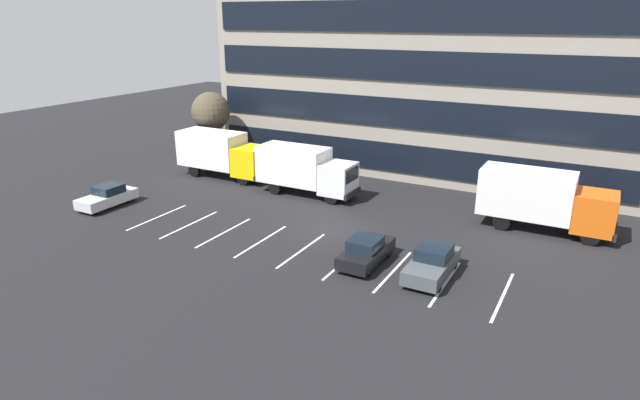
{
  "coord_description": "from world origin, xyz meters",
  "views": [
    {
      "loc": [
        14.44,
        -28.06,
        12.71
      ],
      "look_at": [
        -1.4,
        0.98,
        1.4
      ],
      "focal_mm": 30.15,
      "sensor_mm": 36.0,
      "label": 1
    }
  ],
  "objects_px": {
    "sedan_black": "(366,251)",
    "sedan_silver": "(108,197)",
    "box_truck_white": "(305,169)",
    "sedan_charcoal": "(432,263)",
    "bare_tree": "(211,112)",
    "box_truck_yellow": "(222,152)",
    "box_truck_orange": "(543,198)"
  },
  "relations": [
    {
      "from": "sedan_black",
      "to": "sedan_silver",
      "type": "distance_m",
      "value": 19.78
    },
    {
      "from": "box_truck_white",
      "to": "sedan_charcoal",
      "type": "xyz_separation_m",
      "value": [
        12.54,
        -8.55,
        -1.25
      ]
    },
    {
      "from": "bare_tree",
      "to": "sedan_charcoal",
      "type": "bearing_deg",
      "value": -27.11
    },
    {
      "from": "box_truck_yellow",
      "to": "sedan_black",
      "type": "bearing_deg",
      "value": -28.88
    },
    {
      "from": "sedan_charcoal",
      "to": "bare_tree",
      "type": "bearing_deg",
      "value": 152.89
    },
    {
      "from": "box_truck_yellow",
      "to": "bare_tree",
      "type": "xyz_separation_m",
      "value": [
        -3.59,
        3.23,
        2.61
      ]
    },
    {
      "from": "box_truck_orange",
      "to": "sedan_silver",
      "type": "xyz_separation_m",
      "value": [
        -27.39,
        -9.86,
        -1.39
      ]
    },
    {
      "from": "box_truck_orange",
      "to": "sedan_charcoal",
      "type": "distance_m",
      "value": 10.3
    },
    {
      "from": "box_truck_orange",
      "to": "sedan_black",
      "type": "distance_m",
      "value": 12.35
    },
    {
      "from": "box_truck_white",
      "to": "box_truck_yellow",
      "type": "relative_size",
      "value": 0.96
    },
    {
      "from": "sedan_charcoal",
      "to": "box_truck_yellow",
      "type": "bearing_deg",
      "value": 156.0
    },
    {
      "from": "box_truck_yellow",
      "to": "sedan_silver",
      "type": "height_order",
      "value": "box_truck_yellow"
    },
    {
      "from": "box_truck_white",
      "to": "sedan_silver",
      "type": "distance_m",
      "value": 14.16
    },
    {
      "from": "box_truck_white",
      "to": "box_truck_orange",
      "type": "bearing_deg",
      "value": 2.9
    },
    {
      "from": "sedan_silver",
      "to": "sedan_charcoal",
      "type": "distance_m",
      "value": 23.39
    },
    {
      "from": "sedan_black",
      "to": "sedan_silver",
      "type": "relative_size",
      "value": 1.0
    },
    {
      "from": "box_truck_white",
      "to": "sedan_charcoal",
      "type": "height_order",
      "value": "box_truck_white"
    },
    {
      "from": "sedan_silver",
      "to": "bare_tree",
      "type": "xyz_separation_m",
      "value": [
        -1.14,
        13.02,
        3.99
      ]
    },
    {
      "from": "box_truck_orange",
      "to": "sedan_black",
      "type": "relative_size",
      "value": 1.91
    },
    {
      "from": "box_truck_orange",
      "to": "sedan_silver",
      "type": "relative_size",
      "value": 1.91
    },
    {
      "from": "box_truck_orange",
      "to": "box_truck_yellow",
      "type": "bearing_deg",
      "value": -179.83
    },
    {
      "from": "box_truck_orange",
      "to": "box_truck_white",
      "type": "distance_m",
      "value": 16.57
    },
    {
      "from": "box_truck_white",
      "to": "sedan_black",
      "type": "relative_size",
      "value": 1.82
    },
    {
      "from": "sedan_silver",
      "to": "box_truck_white",
      "type": "bearing_deg",
      "value": 39.75
    },
    {
      "from": "box_truck_orange",
      "to": "box_truck_white",
      "type": "height_order",
      "value": "box_truck_orange"
    },
    {
      "from": "box_truck_white",
      "to": "box_truck_yellow",
      "type": "distance_m",
      "value": 8.43
    },
    {
      "from": "sedan_silver",
      "to": "sedan_charcoal",
      "type": "bearing_deg",
      "value": 1.15
    },
    {
      "from": "box_truck_orange",
      "to": "bare_tree",
      "type": "relative_size",
      "value": 1.25
    },
    {
      "from": "box_truck_yellow",
      "to": "sedan_charcoal",
      "type": "height_order",
      "value": "box_truck_yellow"
    },
    {
      "from": "box_truck_yellow",
      "to": "sedan_charcoal",
      "type": "distance_m",
      "value": 22.95
    },
    {
      "from": "box_truck_white",
      "to": "sedan_silver",
      "type": "relative_size",
      "value": 1.82
    },
    {
      "from": "sedan_silver",
      "to": "bare_tree",
      "type": "height_order",
      "value": "bare_tree"
    }
  ]
}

